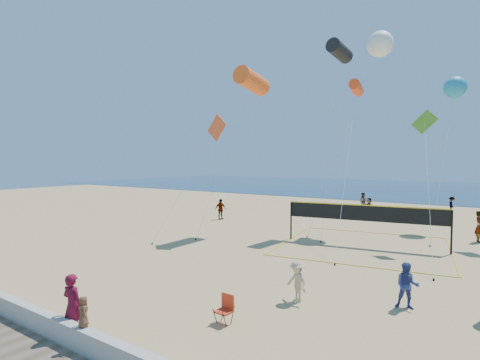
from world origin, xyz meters
The scene contains 21 objects.
ground centered at (0.00, 0.00, 0.00)m, with size 120.00×120.00×0.00m, color tan.
ocean centered at (0.00, 62.00, 0.01)m, with size 140.00×50.00×0.03m, color navy.
seawall centered at (0.00, -3.00, 0.30)m, with size 32.00×0.30×0.60m, color #B8B8B3.
woman centered at (-1.78, -2.70, 0.89)m, with size 0.65×0.43×1.79m, color maroon.
toddler centered at (-0.92, -2.93, 1.00)m, with size 0.39×0.25×0.80m, color brown.
bystander_a centered at (5.52, 4.63, 0.77)m, with size 0.74×0.58×1.53m, color #344082.
bystander_b centered at (2.25, 3.14, 0.72)m, with size 0.93×0.53×1.44m, color #CAAD87.
far_person_0 centered at (-10.85, 16.19, 0.85)m, with size 1.00×0.42×1.70m, color gray.
far_person_1 centered at (-1.38, 25.99, 0.75)m, with size 1.40×0.45×1.51m, color gray.
far_person_2 centered at (7.22, 17.84, 0.94)m, with size 0.69×0.45×1.88m, color gray.
far_person_3 centered at (-2.64, 28.64, 0.86)m, with size 0.83×0.65×1.72m, color gray.
far_person_4 centered at (4.77, 31.29, 0.76)m, with size 0.98×0.56×1.51m, color gray.
camp_chair centered at (1.20, 0.38, 0.48)m, with size 0.50×0.61×0.96m.
volleyball_net centered at (1.80, 12.99, 1.63)m, with size 10.08×9.95×2.38m.
kite_0 centered at (-5.66, 12.79, 10.16)m, with size 2.25×5.46×10.96m.
kite_1 centered at (-0.94, 16.30, 12.21)m, with size 1.19×5.01×12.86m.
kite_2 centered at (-0.02, 17.09, 9.79)m, with size 2.31×9.83×10.29m.
kite_3 centered at (-6.37, 9.58, 6.57)m, with size 3.17×3.44×7.73m.
kite_4 centered at (4.69, 13.92, 6.50)m, with size 2.04×6.23×7.70m.
kite_6 centered at (1.15, 18.47, 12.86)m, with size 4.20×6.32×13.74m.
kite_7 centered at (5.42, 22.33, 10.09)m, with size 1.59×8.26×10.86m.
Camera 1 is at (7.70, -8.52, 4.90)m, focal length 28.00 mm.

